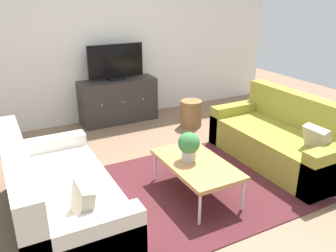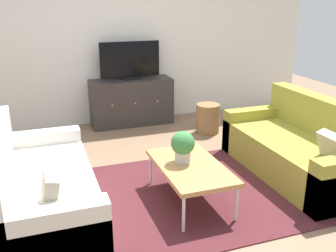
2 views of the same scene
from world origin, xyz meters
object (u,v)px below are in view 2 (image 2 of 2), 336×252
Objects in this scene: couch_left_side at (32,192)px; couch_right_side at (303,150)px; wicker_basket at (208,118)px; tv_console at (131,102)px; coffee_table at (190,168)px; flat_screen_tv at (130,61)px; potted_plant at (183,145)px.

couch_right_side is (2.88, 0.00, 0.00)m from couch_left_side.
tv_console is at bearing 140.53° from wicker_basket.
coffee_table is at bearing -6.70° from couch_left_side.
flat_screen_tv is at bearing 88.23° from coffee_table.
tv_console is at bearing -90.00° from flat_screen_tv.
couch_right_side is 1.52m from potted_plant.
coffee_table is 1.12× the size of flat_screen_tv.
couch_right_side is 1.78× the size of coffee_table.
potted_plant is at bearing -3.51° from couch_left_side.
couch_right_side is 1.99× the size of flat_screen_tv.
coffee_table is 2.40× the size of wicker_basket.
couch_left_side is 4.27× the size of wicker_basket.
potted_plant is at bearing -92.85° from flat_screen_tv.
flat_screen_tv is at bearing 57.65° from couch_left_side.
coffee_table is at bearing -120.01° from wicker_basket.
tv_console is at bearing 119.86° from couch_right_side.
wicker_basket is at bearing 57.68° from potted_plant.
wicker_basket reaches higher than coffee_table.
coffee_table is 2.54m from tv_console.
flat_screen_tv is (0.08, 2.56, 0.63)m from coffee_table.
potted_plant is 2.02m from wicker_basket.
potted_plant is 0.34× the size of flat_screen_tv.
flat_screen_tv is at bearing 119.65° from couch_right_side.
couch_right_side is 1.45m from coffee_table.
couch_left_side reaches higher than potted_plant.
coffee_table is 3.28× the size of potted_plant.
potted_plant is 0.25× the size of tv_console.
couch_left_side is at bearing -122.57° from tv_console.
tv_console is 2.93× the size of wicker_basket.
coffee_table is 0.22m from potted_plant.
wicker_basket is (2.46, 1.60, -0.06)m from couch_left_side.
flat_screen_tv is (0.12, 2.48, 0.42)m from potted_plant.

